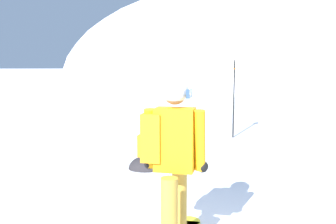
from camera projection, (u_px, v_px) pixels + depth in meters
ridge_peak_main at (241, 83)px, 35.36m from camera, size 32.96×29.67×17.74m
snowboarder_main at (172, 162)px, 3.45m from camera, size 0.76×1.76×1.71m
piste_marker_near at (234, 93)px, 9.18m from camera, size 0.20×0.20×1.96m
rock_dark at (146, 168)px, 6.55m from camera, size 0.62×0.53×0.44m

